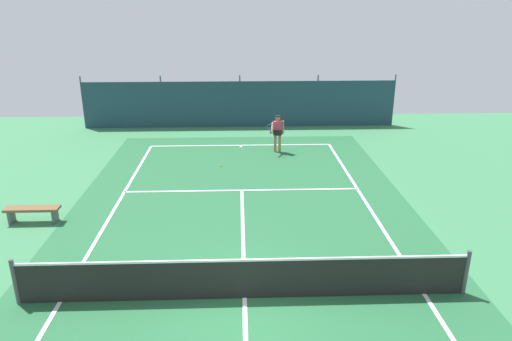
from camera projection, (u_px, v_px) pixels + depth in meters
name	position (u px, v px, depth m)	size (l,w,h in m)	color
ground_plane	(245.00, 298.00, 10.69)	(36.00, 36.00, 0.00)	#387A4C
court_surface	(245.00, 298.00, 10.69)	(11.02, 26.60, 0.01)	#236038
tennis_net	(244.00, 279.00, 10.51)	(10.12, 0.10, 1.10)	black
back_fence	(240.00, 112.00, 25.35)	(16.30, 0.98, 2.70)	#1E3D4C
tennis_player	(277.00, 131.00, 20.62)	(0.77, 0.72, 1.64)	#9E7051
tennis_ball_near_player	(220.00, 166.00, 19.11)	(0.07, 0.07, 0.07)	#CCDB33
parked_car	(271.00, 98.00, 28.06)	(2.09, 4.24, 1.68)	black
courtside_bench	(32.00, 211.00, 14.20)	(1.60, 0.40, 0.49)	brown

